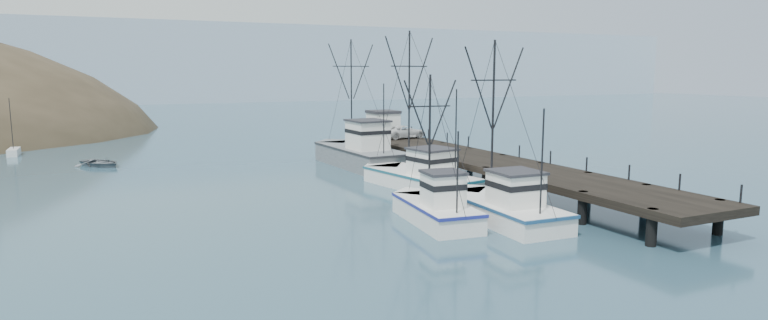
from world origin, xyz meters
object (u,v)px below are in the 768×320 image
at_px(work_vessel, 358,153).
at_px(motorboat, 101,166).
at_px(pier, 477,160).
at_px(pier_shed, 383,123).
at_px(trawler_near, 500,207).
at_px(trawler_mid, 434,208).
at_px(pickup_truck, 404,132).
at_px(trawler_far, 418,177).

distance_m(work_vessel, motorboat, 24.87).
bearing_deg(pier, motorboat, 142.86).
relative_size(pier_shed, motorboat, 0.67).
height_order(trawler_near, trawler_mid, trawler_near).
bearing_deg(motorboat, pier_shed, -42.54).
distance_m(pier, pier_shed, 18.08).
relative_size(pier, trawler_near, 3.90).
height_order(trawler_mid, pickup_truck, trawler_mid).
distance_m(pier_shed, pickup_truck, 3.33).
height_order(trawler_mid, work_vessel, work_vessel).
distance_m(trawler_far, pickup_truck, 17.10).
relative_size(trawler_near, trawler_mid, 1.23).
xyz_separation_m(trawler_mid, motorboat, (-18.34, 32.38, -0.82)).
relative_size(trawler_mid, work_vessel, 0.62).
bearing_deg(trawler_near, motorboat, 123.38).
relative_size(work_vessel, motorboat, 3.09).
distance_m(trawler_near, trawler_mid, 4.10).
bearing_deg(trawler_far, motorboat, 135.31).
distance_m(pier, work_vessel, 12.81).
bearing_deg(work_vessel, pier_shed, 49.23).
xyz_separation_m(trawler_near, trawler_mid, (-3.87, 1.33, -0.00)).
distance_m(pier, trawler_mid, 14.87).
height_order(trawler_mid, motorboat, trawler_mid).
bearing_deg(trawler_near, trawler_far, 87.98).
relative_size(trawler_mid, motorboat, 1.93).
bearing_deg(trawler_mid, pickup_truck, 66.72).
xyz_separation_m(trawler_near, motorboat, (-22.21, 33.71, -0.82)).
distance_m(pier, trawler_far, 6.11).
relative_size(pier, work_vessel, 2.98).
bearing_deg(motorboat, pier, -72.29).
height_order(trawler_near, pickup_truck, trawler_near).
bearing_deg(pier, trawler_near, -118.03).
height_order(trawler_near, trawler_far, trawler_far).
bearing_deg(work_vessel, motorboat, 155.23).
bearing_deg(pier_shed, motorboat, 172.61).
bearing_deg(pickup_truck, pier, 171.36).
relative_size(trawler_near, trawler_far, 0.90).
bearing_deg(work_vessel, trawler_far, -89.72).
bearing_deg(pier, work_vessel, 118.29).
bearing_deg(motorboat, trawler_mid, -95.63).
bearing_deg(trawler_far, trawler_mid, -113.11).
bearing_deg(trawler_mid, motorboat, 119.53).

